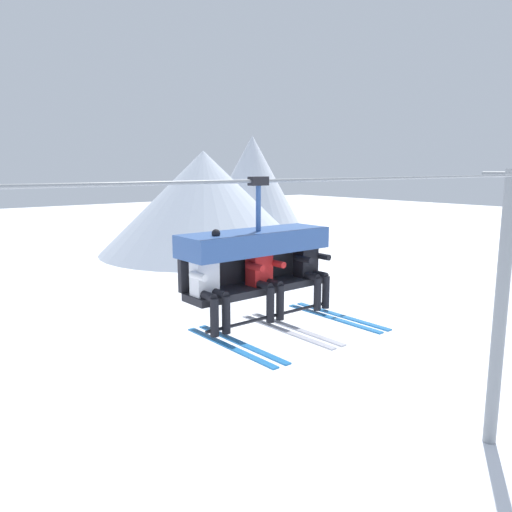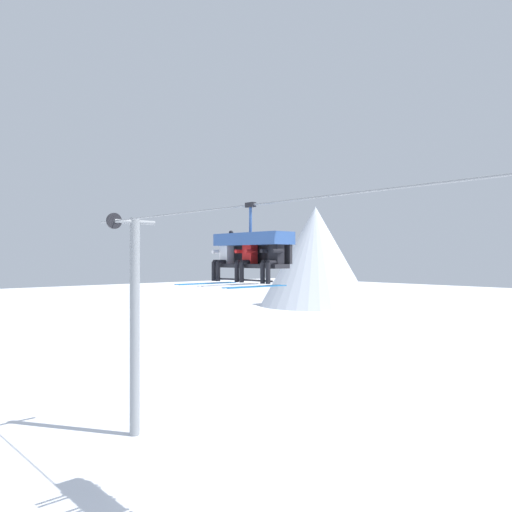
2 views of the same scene
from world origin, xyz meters
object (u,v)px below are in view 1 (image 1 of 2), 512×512
Objects in this scene: skier_black at (312,267)px; chairlift_chair at (255,252)px; skier_white at (210,283)px; lift_tower_far at (502,304)px; skier_red at (265,275)px.

chairlift_chair is at bearing 166.25° from skier_black.
chairlift_chair is at bearing 13.39° from skier_white.
skier_white reaches higher than skier_black.
skier_white is (-0.90, -0.21, -0.27)m from chairlift_chair.
lift_tower_far is 9.73m from chairlift_chair.
chairlift_chair is at bearing -175.68° from lift_tower_far.
lift_tower_far is 4.68× the size of skier_black.
chairlift_chair reaches higher than skier_red.
lift_tower_far reaches higher than chairlift_chair.
chairlift_chair is 1.31× the size of skier_red.
skier_black is at bearing 0.00° from skier_red.
chairlift_chair is 1.31× the size of skier_black.
lift_tower_far reaches higher than skier_red.
chairlift_chair is 0.97m from skier_black.
skier_black is at bearing -173.73° from lift_tower_far.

